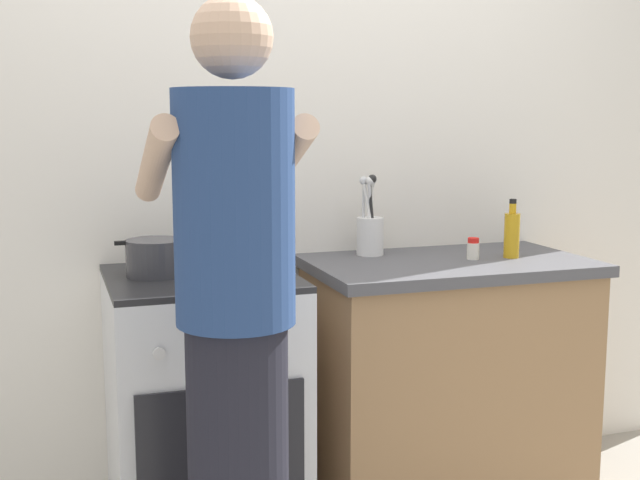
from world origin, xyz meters
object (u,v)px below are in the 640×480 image
(person, at_px, (236,338))
(utensil_crock, at_px, (370,229))
(mixing_bowl, at_px, (243,259))
(spice_bottle, at_px, (473,249))
(oil_bottle, at_px, (512,234))
(stove_range, at_px, (204,407))
(pot, at_px, (155,258))

(person, bearing_deg, utensil_crock, 49.92)
(mixing_bowl, xyz_separation_m, utensil_crock, (0.53, 0.19, 0.05))
(spice_bottle, relative_size, oil_bottle, 0.37)
(stove_range, bearing_deg, utensil_crock, 15.64)
(pot, distance_m, person, 0.69)
(pot, bearing_deg, stove_range, -13.93)
(stove_range, distance_m, mixing_bowl, 0.52)
(utensil_crock, bearing_deg, mixing_bowl, -159.93)
(stove_range, xyz_separation_m, utensil_crock, (0.67, 0.19, 0.55))
(spice_bottle, relative_size, person, 0.05)
(stove_range, relative_size, mixing_bowl, 3.48)
(stove_range, bearing_deg, oil_bottle, -1.55)
(mixing_bowl, xyz_separation_m, spice_bottle, (0.84, -0.01, -0.01))
(spice_bottle, distance_m, person, 1.19)
(mixing_bowl, bearing_deg, oil_bottle, -1.44)
(utensil_crock, bearing_deg, person, -130.08)
(pot, bearing_deg, mixing_bowl, -8.22)
(oil_bottle, bearing_deg, mixing_bowl, 178.56)
(stove_range, bearing_deg, person, -92.43)
(mixing_bowl, relative_size, spice_bottle, 3.30)
(stove_range, xyz_separation_m, oil_bottle, (1.13, -0.03, 0.54))
(pot, bearing_deg, spice_bottle, -2.77)
(oil_bottle, bearing_deg, pot, 177.06)
(utensil_crock, bearing_deg, pot, -169.33)
(pot, relative_size, mixing_bowl, 0.98)
(mixing_bowl, relative_size, utensil_crock, 0.86)
(oil_bottle, relative_size, person, 0.13)
(mixing_bowl, distance_m, utensil_crock, 0.56)
(stove_range, height_order, pot, pot)
(pot, height_order, mixing_bowl, pot)
(pot, xyz_separation_m, spice_bottle, (1.12, -0.05, -0.02))
(stove_range, height_order, spice_bottle, spice_bottle)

